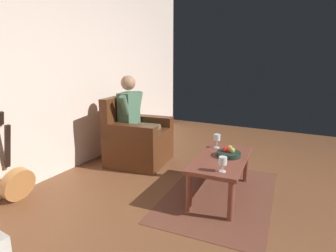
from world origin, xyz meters
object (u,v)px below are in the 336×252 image
(coffee_table, at_px, (221,163))
(fruit_bowl, at_px, (229,153))
(person_seated, at_px, (137,117))
(wine_glass_far, at_px, (223,162))
(armchair, at_px, (137,140))
(guitar, at_px, (17,181))
(wine_glass_near, at_px, (217,138))

(coffee_table, bearing_deg, fruit_bowl, 146.05)
(person_seated, height_order, wine_glass_far, person_seated)
(armchair, xyz_separation_m, coffee_table, (0.43, 1.39, 0.04))
(guitar, xyz_separation_m, wine_glass_near, (-1.42, 1.74, 0.34))
(armchair, distance_m, guitar, 1.63)
(armchair, relative_size, fruit_bowl, 3.65)
(person_seated, distance_m, wine_glass_far, 1.71)
(person_seated, relative_size, guitar, 1.31)
(armchair, bearing_deg, guitar, -25.85)
(guitar, bearing_deg, wine_glass_far, 110.09)
(guitar, height_order, wine_glass_far, guitar)
(fruit_bowl, bearing_deg, person_seated, -103.71)
(armchair, bearing_deg, person_seated, 90.00)
(armchair, relative_size, coffee_table, 0.90)
(wine_glass_far, bearing_deg, armchair, -118.07)
(guitar, distance_m, fruit_bowl, 2.30)
(guitar, bearing_deg, person_seated, 161.65)
(armchair, bearing_deg, wine_glass_far, 54.26)
(person_seated, xyz_separation_m, wine_glass_far, (0.80, 1.50, -0.14))
(coffee_table, relative_size, guitar, 1.11)
(armchair, xyz_separation_m, wine_glass_near, (0.12, 1.23, 0.22))
(guitar, distance_m, wine_glass_near, 2.27)
(wine_glass_far, bearing_deg, wine_glass_near, -158.07)
(armchair, height_order, wine_glass_near, armchair)
(armchair, height_order, fruit_bowl, armchair)
(coffee_table, distance_m, fruit_bowl, 0.14)
(fruit_bowl, bearing_deg, armchair, -103.63)
(fruit_bowl, bearing_deg, wine_glass_far, 8.13)
(coffee_table, height_order, fruit_bowl, fruit_bowl)
(wine_glass_near, bearing_deg, guitar, -50.75)
(coffee_table, relative_size, wine_glass_far, 7.23)
(coffee_table, xyz_separation_m, wine_glass_near, (-0.31, -0.16, 0.19))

